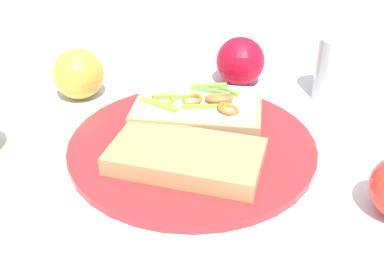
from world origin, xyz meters
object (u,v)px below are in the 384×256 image
Objects in this scene: apple_4 at (79,74)px; drinking_glass at (337,69)px; plate at (192,145)px; sandwich at (198,110)px; apple_0 at (240,61)px; bread_slice_side at (186,156)px.

drinking_glass reaches higher than apple_4.
apple_4 is at bearing -57.64° from drinking_glass.
sandwich is at bearing -155.69° from plate.
apple_0 is at bearing 71.95° from sandwich.
bread_slice_side is (0.05, 0.02, 0.02)m from plate.
bread_slice_side is 0.30m from drinking_glass.
sandwich is at bearing 7.06° from apple_0.
sandwich is 0.21m from apple_4.
plate is 0.06m from sandwich.
apple_4 is (0.18, -0.19, -0.00)m from apple_0.
apple_0 is 0.80× the size of drinking_glass.
bread_slice_side is 2.30× the size of apple_4.
apple_0 is 0.15m from drinking_glass.
drinking_glass is at bearing 155.87° from plate.
drinking_glass is at bearing 56.30° from bread_slice_side.
apple_0 is (-0.21, -0.04, 0.03)m from plate.
plate is 4.05× the size of apple_0.
apple_0 reaches higher than sandwich.
apple_4 reaches higher than sandwich.
drinking_glass is (-0.03, 0.15, 0.01)m from apple_0.
drinking_glass reaches higher than sandwich.
apple_0 and apple_4 have the same top height.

